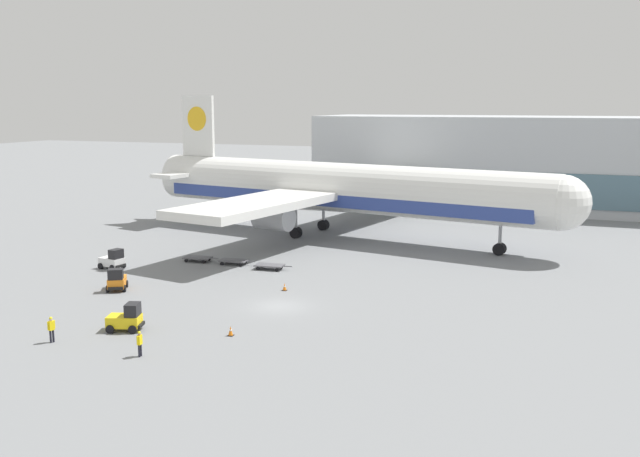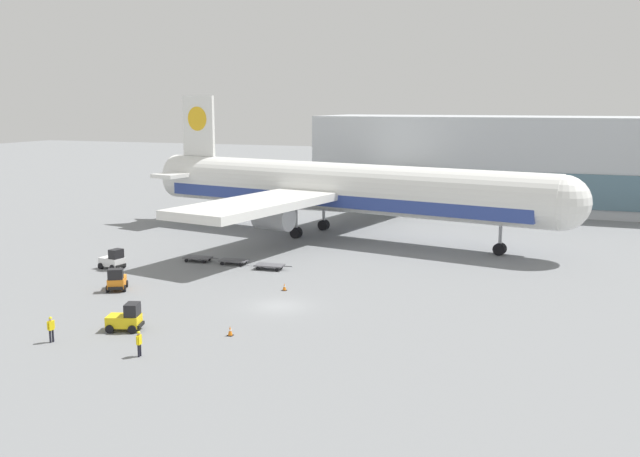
{
  "view_description": "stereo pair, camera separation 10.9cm",
  "coord_description": "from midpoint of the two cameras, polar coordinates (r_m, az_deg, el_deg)",
  "views": [
    {
      "loc": [
        22.67,
        -50.2,
        16.02
      ],
      "look_at": [
        -1.62,
        13.43,
        4.0
      ],
      "focal_mm": 40.0,
      "sensor_mm": 36.0,
      "label": 1
    },
    {
      "loc": [
        22.77,
        -50.16,
        16.02
      ],
      "look_at": [
        -1.62,
        13.43,
        4.0
      ],
      "focal_mm": 40.0,
      "sensor_mm": 36.0,
      "label": 2
    }
  ],
  "objects": [
    {
      "name": "ground_plane",
      "position": [
        57.37,
        -3.26,
        -6.22
      ],
      "size": [
        400.0,
        400.0,
        0.0
      ],
      "primitive_type": "plane",
      "color": "slate"
    },
    {
      "name": "terminal_building",
      "position": [
        114.45,
        22.7,
        4.71
      ],
      "size": [
        90.0,
        18.2,
        14.0
      ],
      "color": "#B2B7BC",
      "rests_on": "ground_plane"
    },
    {
      "name": "airplane_main",
      "position": [
        85.82,
        1.16,
        3.19
      ],
      "size": [
        57.61,
        48.65,
        17.0
      ],
      "rotation": [
        0.0,
        0.0,
        -0.18
      ],
      "color": "white",
      "rests_on": "ground_plane"
    },
    {
      "name": "baggage_tug_foreground",
      "position": [
        52.98,
        -15.19,
        -6.96
      ],
      "size": [
        2.75,
        2.24,
        2.0
      ],
      "rotation": [
        0.0,
        0.0,
        0.31
      ],
      "color": "yellow",
      "rests_on": "ground_plane"
    },
    {
      "name": "baggage_tug_mid",
      "position": [
        72.6,
        -16.19,
        -2.43
      ],
      "size": [
        2.65,
        1.99,
        2.0
      ],
      "rotation": [
        0.0,
        0.0,
        -0.17
      ],
      "color": "silver",
      "rests_on": "ground_plane"
    },
    {
      "name": "baggage_tug_far",
      "position": [
        64.29,
        -15.92,
        -4.01
      ],
      "size": [
        2.52,
        2.82,
        2.0
      ],
      "rotation": [
        0.0,
        0.0,
        -1.05
      ],
      "color": "orange",
      "rests_on": "ground_plane"
    },
    {
      "name": "baggage_dolly_lead",
      "position": [
        74.05,
        -9.7,
        -2.32
      ],
      "size": [
        3.76,
        1.74,
        0.48
      ],
      "rotation": [
        0.0,
        0.0,
        0.09
      ],
      "color": "#56565B",
      "rests_on": "ground_plane"
    },
    {
      "name": "baggage_dolly_second",
      "position": [
        72.16,
        -6.87,
        -2.58
      ],
      "size": [
        3.76,
        1.74,
        0.48
      ],
      "rotation": [
        0.0,
        0.0,
        0.09
      ],
      "color": "#56565B",
      "rests_on": "ground_plane"
    },
    {
      "name": "baggage_dolly_third",
      "position": [
        69.72,
        -4.0,
        -2.97
      ],
      "size": [
        3.76,
        1.74,
        0.48
      ],
      "rotation": [
        0.0,
        0.0,
        0.09
      ],
      "color": "#56565B",
      "rests_on": "ground_plane"
    },
    {
      "name": "ground_crew_near",
      "position": [
        47.47,
        -14.21,
        -8.77
      ],
      "size": [
        0.25,
        0.57,
        1.69
      ],
      "rotation": [
        0.0,
        0.0,
        4.8
      ],
      "color": "black",
      "rests_on": "ground_plane"
    },
    {
      "name": "ground_crew_far",
      "position": [
        51.91,
        -20.66,
        -7.39
      ],
      "size": [
        0.32,
        0.55,
        1.81
      ],
      "rotation": [
        0.0,
        0.0,
        4.42
      ],
      "color": "black",
      "rests_on": "ground_plane"
    },
    {
      "name": "traffic_cone_near",
      "position": [
        50.56,
        -7.14,
        -8.13
      ],
      "size": [
        0.4,
        0.4,
        0.71
      ],
      "color": "black",
      "rests_on": "ground_plane"
    },
    {
      "name": "traffic_cone_far",
      "position": [
        61.93,
        -2.82,
        -4.69
      ],
      "size": [
        0.4,
        0.4,
        0.66
      ],
      "color": "black",
      "rests_on": "ground_plane"
    }
  ]
}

